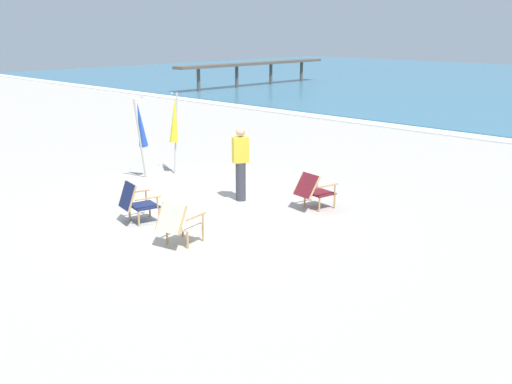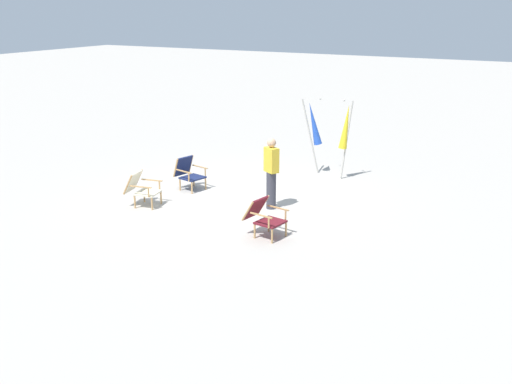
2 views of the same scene
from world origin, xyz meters
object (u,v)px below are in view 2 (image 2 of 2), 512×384
at_px(beach_chair_back_right, 188,172).
at_px(umbrella_furled_yellow, 346,128).
at_px(umbrella_furled_blue, 314,124).
at_px(person_near_chairs, 271,173).
at_px(beach_chair_mid_center, 264,216).
at_px(beach_chair_far_center, 141,188).

distance_m(beach_chair_back_right, umbrella_furled_yellow, 4.24).
height_order(umbrella_furled_blue, person_near_chairs, umbrella_furled_blue).
bearing_deg(beach_chair_mid_center, umbrella_furled_yellow, -179.69).
bearing_deg(person_near_chairs, beach_chair_mid_center, 22.00).
relative_size(beach_chair_mid_center, umbrella_furled_yellow, 0.41).
bearing_deg(umbrella_furled_blue, person_near_chairs, 6.48).
bearing_deg(beach_chair_mid_center, person_near_chairs, -158.00).
height_order(beach_chair_far_center, umbrella_furled_yellow, umbrella_furled_yellow).
bearing_deg(beach_chair_back_right, person_near_chairs, 82.32).
height_order(beach_chair_mid_center, umbrella_furled_blue, umbrella_furled_blue).
bearing_deg(beach_chair_far_center, umbrella_furled_blue, 151.91).
height_order(beach_chair_back_right, beach_chair_mid_center, beach_chair_back_right).
bearing_deg(beach_chair_back_right, umbrella_furled_yellow, 131.15).
bearing_deg(beach_chair_far_center, beach_chair_back_right, 172.13).
xyz_separation_m(beach_chair_back_right, beach_chair_far_center, (1.58, -0.22, -0.01)).
relative_size(beach_chair_far_center, beach_chair_mid_center, 0.98).
relative_size(umbrella_furled_blue, person_near_chairs, 1.27).
bearing_deg(beach_chair_mid_center, umbrella_furled_blue, -168.20).
bearing_deg(person_near_chairs, umbrella_furled_yellow, 168.83).
distance_m(beach_chair_back_right, beach_chair_far_center, 1.60).
bearing_deg(beach_chair_back_right, umbrella_furled_blue, 142.98).
xyz_separation_m(beach_chair_far_center, umbrella_furled_blue, (-4.43, 2.36, 0.93)).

